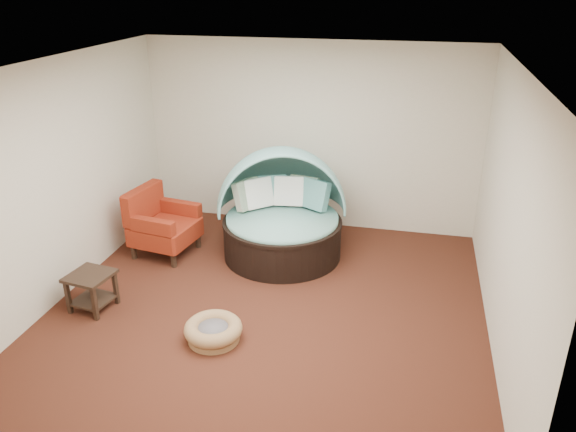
% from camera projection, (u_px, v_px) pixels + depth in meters
% --- Properties ---
extents(floor, '(5.00, 5.00, 0.00)m').
position_uv_depth(floor, '(269.00, 306.00, 6.68)').
color(floor, '#4A2215').
rests_on(floor, ground).
extents(wall_back, '(5.00, 0.00, 5.00)m').
position_uv_depth(wall_back, '(310.00, 137.00, 8.36)').
color(wall_back, beige).
rests_on(wall_back, floor).
extents(wall_front, '(5.00, 0.00, 5.00)m').
position_uv_depth(wall_front, '(175.00, 325.00, 3.89)').
color(wall_front, beige).
rests_on(wall_front, floor).
extents(wall_left, '(0.00, 5.00, 5.00)m').
position_uv_depth(wall_left, '(63.00, 179.00, 6.64)').
color(wall_left, beige).
rests_on(wall_left, floor).
extents(wall_right, '(0.00, 5.00, 5.00)m').
position_uv_depth(wall_right, '(508.00, 217.00, 5.61)').
color(wall_right, beige).
rests_on(wall_right, floor).
extents(ceiling, '(5.00, 5.00, 0.00)m').
position_uv_depth(ceiling, '(265.00, 65.00, 5.57)').
color(ceiling, white).
rests_on(ceiling, wall_back).
extents(canopy_daybed, '(2.07, 2.03, 1.50)m').
position_uv_depth(canopy_daybed, '(282.00, 207.00, 7.69)').
color(canopy_daybed, black).
rests_on(canopy_daybed, floor).
extents(pet_basket, '(0.82, 0.82, 0.22)m').
position_uv_depth(pet_basket, '(213.00, 331.00, 6.02)').
color(pet_basket, brown).
rests_on(pet_basket, floor).
extents(red_armchair, '(0.92, 0.92, 0.94)m').
position_uv_depth(red_armchair, '(161.00, 224.00, 7.80)').
color(red_armchair, black).
rests_on(red_armchair, floor).
extents(side_table, '(0.54, 0.54, 0.45)m').
position_uv_depth(side_table, '(91.00, 286.00, 6.52)').
color(side_table, black).
rests_on(side_table, floor).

